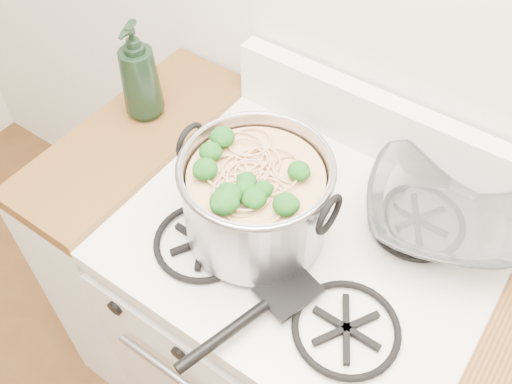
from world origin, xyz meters
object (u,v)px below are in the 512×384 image
at_px(spatula, 288,288).
at_px(bottle, 139,71).
at_px(gas_range, 297,335).
at_px(stock_pot, 256,198).
at_px(glass_bowl, 440,216).

distance_m(spatula, bottle, 0.62).
height_order(spatula, bottle, bottle).
xyz_separation_m(gas_range, bottle, (-0.53, 0.08, 0.61)).
bearing_deg(stock_pot, spatula, -32.68).
bearing_deg(bottle, spatula, -40.75).
height_order(stock_pot, spatula, stock_pot).
xyz_separation_m(gas_range, stock_pot, (-0.10, -0.06, 0.58)).
relative_size(gas_range, bottle, 3.66).
height_order(gas_range, glass_bowl, glass_bowl).
distance_m(stock_pot, glass_bowl, 0.39).
distance_m(glass_bowl, bottle, 0.75).
relative_size(stock_pot, bottle, 1.30).
height_order(gas_range, spatula, spatula).
bearing_deg(glass_bowl, stock_pot, -142.30).
bearing_deg(spatula, stock_pot, 163.15).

